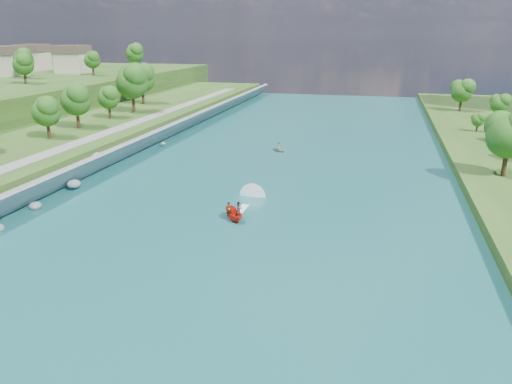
# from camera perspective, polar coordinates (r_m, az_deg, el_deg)

# --- Properties ---
(ground) EXTENTS (260.00, 260.00, 0.00)m
(ground) POSITION_cam_1_polar(r_m,az_deg,el_deg) (46.69, -7.47, -9.05)
(ground) COLOR #2D5119
(ground) RESTS_ON ground
(river_water) EXTENTS (55.00, 240.00, 0.10)m
(river_water) POSITION_cam_1_polar(r_m,az_deg,el_deg) (64.21, -1.01, -1.25)
(river_water) COLOR #175956
(river_water) RESTS_ON ground
(ridge_west) EXTENTS (60.00, 120.00, 9.00)m
(ridge_west) POSITION_cam_1_polar(r_m,az_deg,el_deg) (166.73, -22.58, 10.74)
(ridge_west) COLOR #2D5119
(ridge_west) RESTS_ON ground
(riprap_bank) EXTENTS (4.00, 236.00, 4.24)m
(riprap_bank) POSITION_cam_1_polar(r_m,az_deg,el_deg) (74.03, -20.84, 1.57)
(riprap_bank) COLOR slate
(riprap_bank) RESTS_ON ground
(riverside_path) EXTENTS (3.00, 200.00, 0.10)m
(riverside_path) POSITION_cam_1_polar(r_m,az_deg,el_deg) (77.95, -24.80, 3.19)
(riverside_path) COLOR gray
(riverside_path) RESTS_ON berm_west
(ridge_houses) EXTENTS (29.50, 29.50, 8.40)m
(ridge_houses) POSITION_cam_1_polar(r_m,az_deg,el_deg) (173.78, -23.63, 13.78)
(ridge_houses) COLOR beige
(ridge_houses) RESTS_ON ridge_west
(trees_ridge) EXTENTS (21.86, 53.26, 10.35)m
(trees_ridge) POSITION_cam_1_polar(r_m,az_deg,el_deg) (159.00, -19.66, 14.09)
(trees_ridge) COLOR #244813
(trees_ridge) RESTS_ON ridge_west
(motorboat) EXTENTS (3.60, 18.74, 2.23)m
(motorboat) POSITION_cam_1_polar(r_m,az_deg,el_deg) (59.82, -2.08, -2.01)
(motorboat) COLOR red
(motorboat) RESTS_ON river_water
(raft) EXTENTS (3.68, 3.68, 1.73)m
(raft) POSITION_cam_1_polar(r_m,az_deg,el_deg) (92.25, 2.63, 4.90)
(raft) COLOR gray
(raft) RESTS_ON river_water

